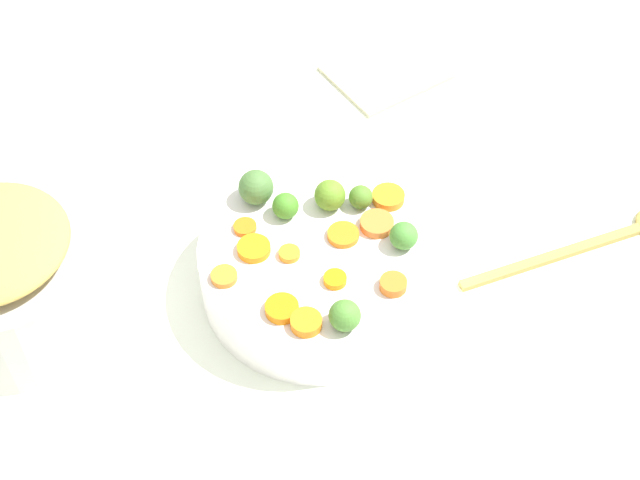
{
  "coord_description": "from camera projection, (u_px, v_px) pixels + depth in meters",
  "views": [
    {
      "loc": [
        0.67,
        -0.05,
        0.93
      ],
      "look_at": [
        -0.03,
        -0.02,
        0.11
      ],
      "focal_mm": 52.89,
      "sensor_mm": 36.0,
      "label": 1
    }
  ],
  "objects": [
    {
      "name": "carrot_slice_1",
      "position": [
        335.0,
        279.0,
        1.05
      ],
      "size": [
        0.03,
        0.03,
        0.01
      ],
      "primitive_type": "cylinder",
      "rotation": [
        0.0,
        0.0,
        1.72
      ],
      "color": "orange",
      "rests_on": "serving_bowl_carrots"
    },
    {
      "name": "brussels_sprout_2",
      "position": [
        346.0,
        315.0,
        1.0
      ],
      "size": [
        0.04,
        0.04,
        0.04
      ],
      "primitive_type": "sphere",
      "color": "#4A8231",
      "rests_on": "serving_bowl_carrots"
    },
    {
      "name": "carrot_slice_9",
      "position": [
        245.0,
        227.0,
        1.1
      ],
      "size": [
        0.04,
        0.04,
        0.01
      ],
      "primitive_type": "cylinder",
      "rotation": [
        0.0,
        0.0,
        5.68
      ],
      "color": "orange",
      "rests_on": "serving_bowl_carrots"
    },
    {
      "name": "dish_towel",
      "position": [
        386.0,
        72.0,
        1.4
      ],
      "size": [
        0.19,
        0.2,
        0.01
      ],
      "primitive_type": "cube",
      "rotation": [
        0.0,
        0.0,
        0.56
      ],
      "color": "#BEB994",
      "rests_on": "tabletop"
    },
    {
      "name": "carrot_slice_4",
      "position": [
        306.0,
        322.0,
        1.01
      ],
      "size": [
        0.04,
        0.04,
        0.01
      ],
      "primitive_type": "cylinder",
      "rotation": [
        0.0,
        0.0,
        1.22
      ],
      "color": "orange",
      "rests_on": "serving_bowl_carrots"
    },
    {
      "name": "serving_bowl_carrots",
      "position": [
        320.0,
        266.0,
        1.11
      ],
      "size": [
        0.28,
        0.28,
        0.08
      ],
      "primitive_type": "cylinder",
      "color": "white",
      "rests_on": "tabletop"
    },
    {
      "name": "brussels_sprout_1",
      "position": [
        286.0,
        206.0,
        1.1
      ],
      "size": [
        0.03,
        0.03,
        0.03
      ],
      "primitive_type": "sphere",
      "color": "#428325",
      "rests_on": "serving_bowl_carrots"
    },
    {
      "name": "carrot_slice_8",
      "position": [
        393.0,
        284.0,
        1.04
      ],
      "size": [
        0.04,
        0.04,
        0.01
      ],
      "primitive_type": "cylinder",
      "rotation": [
        0.0,
        0.0,
        1.74
      ],
      "color": "orange",
      "rests_on": "serving_bowl_carrots"
    },
    {
      "name": "carrot_slice_0",
      "position": [
        343.0,
        235.0,
        1.09
      ],
      "size": [
        0.05,
        0.05,
        0.01
      ],
      "primitive_type": "cylinder",
      "rotation": [
        0.0,
        0.0,
        4.01
      ],
      "color": "orange",
      "rests_on": "serving_bowl_carrots"
    },
    {
      "name": "wooden_spoon",
      "position": [
        626.0,
        232.0,
        1.19
      ],
      "size": [
        0.14,
        0.32,
        0.01
      ],
      "color": "#A78E45",
      "rests_on": "tabletop"
    },
    {
      "name": "carrot_slice_6",
      "position": [
        254.0,
        248.0,
        1.08
      ],
      "size": [
        0.05,
        0.05,
        0.01
      ],
      "primitive_type": "cylinder",
      "rotation": [
        0.0,
        0.0,
        5.33
      ],
      "color": "orange",
      "rests_on": "serving_bowl_carrots"
    },
    {
      "name": "brussels_sprout_4",
      "position": [
        330.0,
        195.0,
        1.11
      ],
      "size": [
        0.04,
        0.04,
        0.04
      ],
      "primitive_type": "sphere",
      "color": "#5C8825",
      "rests_on": "serving_bowl_carrots"
    },
    {
      "name": "carrot_slice_10",
      "position": [
        224.0,
        276.0,
        1.05
      ],
      "size": [
        0.04,
        0.04,
        0.01
      ],
      "primitive_type": "cylinder",
      "rotation": [
        0.0,
        0.0,
        5.36
      ],
      "color": "orange",
      "rests_on": "serving_bowl_carrots"
    },
    {
      "name": "metal_pot",
      "position": [
        5.0,
        287.0,
        1.07
      ],
      "size": [
        0.22,
        0.22,
        0.12
      ],
      "primitive_type": "cylinder",
      "color": "#BCB8B6",
      "rests_on": "tabletop"
    },
    {
      "name": "tabletop",
      "position": [
        339.0,
        309.0,
        1.13
      ],
      "size": [
        2.4,
        2.4,
        0.02
      ],
      "primitive_type": "cube",
      "color": "white",
      "rests_on": "ground"
    },
    {
      "name": "carrot_slice_3",
      "position": [
        388.0,
        197.0,
        1.13
      ],
      "size": [
        0.04,
        0.04,
        0.01
      ],
      "primitive_type": "cylinder",
      "rotation": [
        0.0,
        0.0,
        4.82
      ],
      "color": "orange",
      "rests_on": "serving_bowl_carrots"
    },
    {
      "name": "carrot_slice_5",
      "position": [
        289.0,
        254.0,
        1.07
      ],
      "size": [
        0.03,
        0.03,
        0.01
      ],
      "primitive_type": "cylinder",
      "rotation": [
        0.0,
        0.0,
        3.31
      ],
      "color": "orange",
      "rests_on": "serving_bowl_carrots"
    },
    {
      "name": "carrot_slice_2",
      "position": [
        282.0,
        309.0,
        1.02
      ],
      "size": [
        0.05,
        0.05,
        0.01
      ],
      "primitive_type": "cylinder",
      "rotation": [
        0.0,
        0.0,
        2.53
      ],
      "color": "orange",
      "rests_on": "serving_bowl_carrots"
    },
    {
      "name": "brussels_sprout_3",
      "position": [
        256.0,
        187.0,
        1.12
      ],
      "size": [
        0.04,
        0.04,
        0.04
      ],
      "primitive_type": "sphere",
      "color": "#487137",
      "rests_on": "serving_bowl_carrots"
    },
    {
      "name": "brussels_sprout_0",
      "position": [
        361.0,
        197.0,
        1.12
      ],
      "size": [
        0.03,
        0.03,
        0.03
      ],
      "primitive_type": "sphere",
      "color": "#4D7C27",
      "rests_on": "serving_bowl_carrots"
    },
    {
      "name": "carrot_slice_7",
      "position": [
        377.0,
        224.0,
        1.1
      ],
      "size": [
        0.05,
        0.05,
        0.01
      ],
      "primitive_type": "cylinder",
      "rotation": [
        0.0,
        0.0,
        2.98
      ],
      "color": "orange",
      "rests_on": "serving_bowl_carrots"
    },
    {
      "name": "brussels_sprout_5",
      "position": [
        404.0,
        236.0,
        1.07
      ],
      "size": [
        0.03,
        0.03,
        0.03
      ],
      "primitive_type": "sphere",
      "color": "#468834",
      "rests_on": "serving_bowl_carrots"
    }
  ]
}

